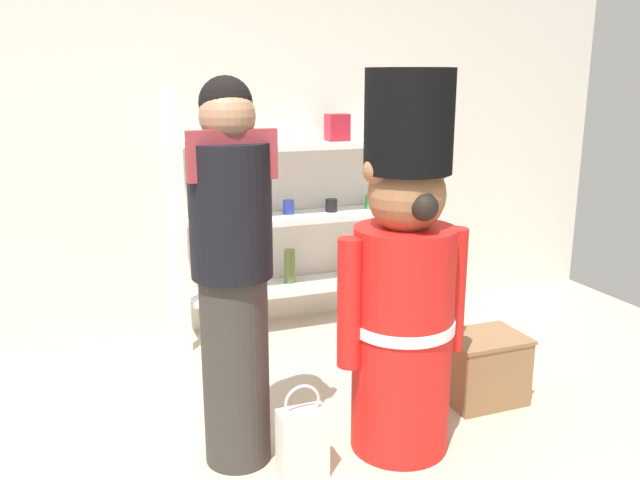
{
  "coord_description": "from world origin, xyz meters",
  "views": [
    {
      "loc": [
        -0.65,
        -2.03,
        1.68
      ],
      "look_at": [
        0.3,
        0.47,
        1.0
      ],
      "focal_mm": 36.76,
      "sensor_mm": 36.0,
      "label": 1
    }
  ],
  "objects_px": {
    "person_shopper": "(233,271)",
    "display_crate": "(483,368)",
    "teddy_bear_guard": "(404,283)",
    "shopping_bag": "(303,442)",
    "merchandise_shelf": "(290,212)"
  },
  "relations": [
    {
      "from": "teddy_bear_guard",
      "to": "display_crate",
      "type": "distance_m",
      "value": 0.89
    },
    {
      "from": "shopping_bag",
      "to": "display_crate",
      "type": "bearing_deg",
      "value": 15.22
    },
    {
      "from": "display_crate",
      "to": "teddy_bear_guard",
      "type": "bearing_deg",
      "value": -159.33
    },
    {
      "from": "display_crate",
      "to": "shopping_bag",
      "type": "bearing_deg",
      "value": -164.78
    },
    {
      "from": "shopping_bag",
      "to": "person_shopper",
      "type": "bearing_deg",
      "value": 133.62
    },
    {
      "from": "teddy_bear_guard",
      "to": "display_crate",
      "type": "xyz_separation_m",
      "value": [
        0.61,
        0.23,
        -0.61
      ]
    },
    {
      "from": "shopping_bag",
      "to": "teddy_bear_guard",
      "type": "bearing_deg",
      "value": 8.15
    },
    {
      "from": "person_shopper",
      "to": "shopping_bag",
      "type": "bearing_deg",
      "value": -46.38
    },
    {
      "from": "person_shopper",
      "to": "shopping_bag",
      "type": "distance_m",
      "value": 0.79
    },
    {
      "from": "merchandise_shelf",
      "to": "shopping_bag",
      "type": "xyz_separation_m",
      "value": [
        -0.5,
        -1.66,
        -0.64
      ]
    },
    {
      "from": "merchandise_shelf",
      "to": "teddy_bear_guard",
      "type": "distance_m",
      "value": 1.59
    },
    {
      "from": "display_crate",
      "to": "merchandise_shelf",
      "type": "bearing_deg",
      "value": 114.17
    },
    {
      "from": "teddy_bear_guard",
      "to": "shopping_bag",
      "type": "bearing_deg",
      "value": -171.85
    },
    {
      "from": "person_shopper",
      "to": "display_crate",
      "type": "bearing_deg",
      "value": 2.94
    },
    {
      "from": "shopping_bag",
      "to": "display_crate",
      "type": "height_order",
      "value": "shopping_bag"
    }
  ]
}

